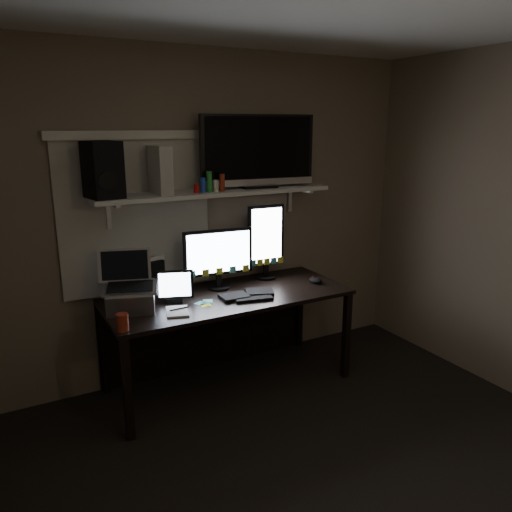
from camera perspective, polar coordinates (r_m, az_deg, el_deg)
floor at (r=3.01m, az=10.05°, el=-25.81°), size 3.60×3.60×0.00m
back_wall at (r=3.91m, az=-5.69°, el=4.42°), size 3.60×0.00×3.60m
window_blinds at (r=3.71m, az=-13.48°, el=4.31°), size 1.10×0.02×1.10m
desk at (r=3.88m, az=-3.96°, el=-6.35°), size 1.80×0.75×0.73m
wall_shelf at (r=3.72m, az=-4.71°, el=7.26°), size 1.80×0.35×0.03m
monitor_landscape at (r=3.78m, az=-4.32°, el=-0.31°), size 0.54×0.11×0.47m
monitor_portrait at (r=4.02m, az=1.14°, el=1.66°), size 0.31×0.08×0.61m
keyboard at (r=3.67m, az=-1.03°, el=-4.41°), size 0.44×0.24×0.03m
mouse at (r=3.99m, az=6.81°, el=-2.78°), size 0.10×0.13×0.04m
notepad at (r=3.40m, az=-8.98°, el=-6.28°), size 0.20×0.24×0.01m
tablet at (r=3.56m, az=-9.36°, el=-3.44°), size 0.29×0.19×0.23m
file_sorter at (r=3.79m, az=-12.03°, el=-2.23°), size 0.22×0.14×0.26m
laptop at (r=3.44m, az=-14.21°, el=-2.92°), size 0.43×0.38×0.40m
cup at (r=3.17m, az=-15.02°, el=-7.33°), size 0.09×0.09×0.11m
sticky_notes at (r=3.60m, az=-4.38°, el=-5.04°), size 0.32×0.25×0.00m
tv at (r=3.84m, az=0.22°, el=11.83°), size 0.91×0.25×0.54m
game_console at (r=3.56m, az=-10.94°, el=9.61°), size 0.10×0.28×0.33m
speaker at (r=3.44m, az=-17.12°, el=9.40°), size 0.24×0.28×0.37m
bottles at (r=3.61m, az=-5.36°, el=8.50°), size 0.24×0.06×0.15m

